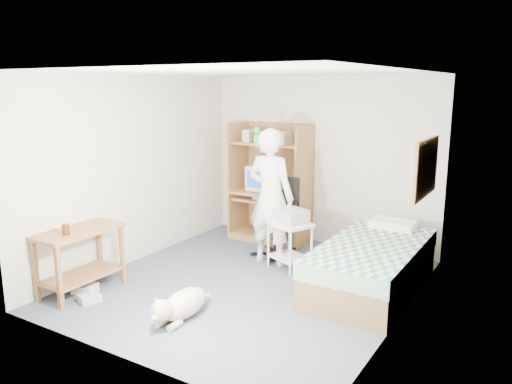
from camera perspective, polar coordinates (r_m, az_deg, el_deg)
floor at (r=6.14m, az=-0.71°, el=-10.48°), size 4.00×4.00×0.00m
wall_back at (r=7.52m, az=7.41°, el=3.52°), size 3.60×0.02×2.50m
wall_right at (r=5.07m, az=16.74°, el=-1.02°), size 0.02×4.00×2.50m
wall_left at (r=6.89m, az=-13.52°, el=2.51°), size 0.02×4.00×2.50m
ceiling at (r=5.67m, az=-0.77°, el=13.54°), size 3.60×4.00×0.02m
computer_hutch at (r=7.68m, az=1.75°, el=0.54°), size 1.20×0.63×1.80m
bed at (r=6.05m, az=13.09°, el=-8.24°), size 1.02×2.02×0.66m
side_desk at (r=6.11m, az=-19.46°, el=-6.38°), size 0.50×1.00×0.75m
corkboard at (r=5.90m, az=18.86°, el=2.61°), size 0.04×0.94×0.66m
office_chair at (r=7.01m, az=2.57°, el=-4.21°), size 0.62×0.62×1.10m
person at (r=6.59m, az=1.67°, el=-0.57°), size 0.68×0.46×1.82m
parrot at (r=6.58m, az=0.25°, el=6.08°), size 0.13×0.23×0.37m
dog at (r=5.30m, az=-8.55°, el=-12.61°), size 0.32×0.94×0.35m
printer_cart at (r=6.52m, az=3.88°, el=-5.27°), size 0.64×0.58×0.62m
printer at (r=6.44m, az=3.91°, el=-2.72°), size 0.51×0.46×0.18m
crt_monitor at (r=7.73m, az=0.79°, el=1.68°), size 0.42×0.45×0.38m
keyboard at (r=7.57m, az=1.27°, el=-0.80°), size 0.46×0.19×0.03m
pencil_cup at (r=7.46m, az=3.50°, el=0.17°), size 0.08×0.08×0.12m
drink_glass at (r=5.86m, az=-20.91°, el=-4.03°), size 0.08×0.08×0.12m
floor_box_a at (r=6.21m, az=-18.97°, el=-10.39°), size 0.30×0.26×0.10m
floor_box_b at (r=5.96m, az=-18.49°, el=-11.46°), size 0.25×0.27×0.08m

